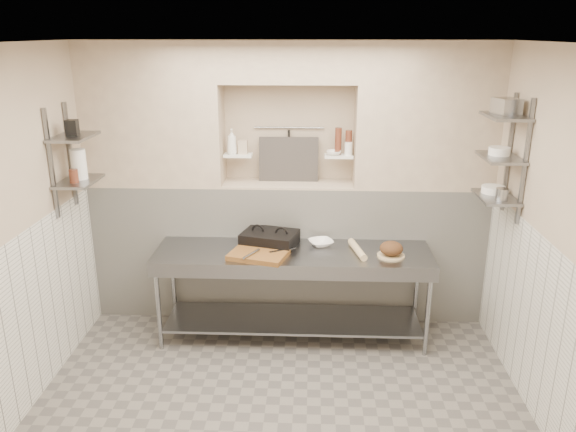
# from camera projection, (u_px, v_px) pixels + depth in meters

# --- Properties ---
(floor) EXTENTS (4.00, 3.90, 0.10)m
(floor) POSITION_uv_depth(u_px,v_px,m) (279.00, 419.00, 4.45)
(floor) COLOR #69635D
(floor) RESTS_ON ground
(ceiling) EXTENTS (4.00, 3.90, 0.10)m
(ceiling) POSITION_uv_depth(u_px,v_px,m) (276.00, 35.00, 3.54)
(ceiling) COLOR silver
(ceiling) RESTS_ON ground
(wall_right) EXTENTS (0.10, 3.90, 2.80)m
(wall_right) POSITION_uv_depth(u_px,v_px,m) (571.00, 254.00, 3.91)
(wall_right) COLOR tan
(wall_right) RESTS_ON ground
(wall_back) EXTENTS (4.00, 0.10, 2.80)m
(wall_back) POSITION_uv_depth(u_px,v_px,m) (289.00, 179.00, 5.89)
(wall_back) COLOR tan
(wall_back) RESTS_ON ground
(backwall_lower) EXTENTS (4.00, 0.40, 1.40)m
(backwall_lower) POSITION_uv_depth(u_px,v_px,m) (288.00, 249.00, 5.87)
(backwall_lower) COLOR silver
(backwall_lower) RESTS_ON floor
(alcove_sill) EXTENTS (1.30, 0.40, 0.02)m
(alcove_sill) POSITION_uv_depth(u_px,v_px,m) (288.00, 184.00, 5.65)
(alcove_sill) COLOR tan
(alcove_sill) RESTS_ON backwall_lower
(backwall_pillar_left) EXTENTS (1.35, 0.40, 1.40)m
(backwall_pillar_left) POSITION_uv_depth(u_px,v_px,m) (153.00, 114.00, 5.49)
(backwall_pillar_left) COLOR tan
(backwall_pillar_left) RESTS_ON backwall_lower
(backwall_pillar_right) EXTENTS (1.35, 0.40, 1.40)m
(backwall_pillar_right) POSITION_uv_depth(u_px,v_px,m) (426.00, 116.00, 5.38)
(backwall_pillar_right) COLOR tan
(backwall_pillar_right) RESTS_ON backwall_lower
(backwall_header) EXTENTS (1.30, 0.40, 0.40)m
(backwall_header) POSITION_uv_depth(u_px,v_px,m) (288.00, 62.00, 5.27)
(backwall_header) COLOR tan
(backwall_header) RESTS_ON backwall_lower
(wainscot_left) EXTENTS (0.02, 3.90, 1.40)m
(wainscot_left) POSITION_uv_depth(u_px,v_px,m) (19.00, 330.00, 4.29)
(wainscot_left) COLOR silver
(wainscot_left) RESTS_ON floor
(wainscot_right) EXTENTS (0.02, 3.90, 1.40)m
(wainscot_right) POSITION_uv_depth(u_px,v_px,m) (548.00, 342.00, 4.13)
(wainscot_right) COLOR silver
(wainscot_right) RESTS_ON floor
(alcove_shelf_left) EXTENTS (0.28, 0.16, 0.02)m
(alcove_shelf_left) POSITION_uv_depth(u_px,v_px,m) (238.00, 155.00, 5.58)
(alcove_shelf_left) COLOR white
(alcove_shelf_left) RESTS_ON backwall_lower
(alcove_shelf_right) EXTENTS (0.28, 0.16, 0.02)m
(alcove_shelf_right) POSITION_uv_depth(u_px,v_px,m) (339.00, 156.00, 5.54)
(alcove_shelf_right) COLOR white
(alcove_shelf_right) RESTS_ON backwall_lower
(utensil_rail) EXTENTS (0.70, 0.02, 0.02)m
(utensil_rail) POSITION_uv_depth(u_px,v_px,m) (289.00, 128.00, 5.64)
(utensil_rail) COLOR gray
(utensil_rail) RESTS_ON wall_back
(hanging_steel) EXTENTS (0.02, 0.02, 0.30)m
(hanging_steel) POSITION_uv_depth(u_px,v_px,m) (289.00, 145.00, 5.67)
(hanging_steel) COLOR black
(hanging_steel) RESTS_ON utensil_rail
(splash_panel) EXTENTS (0.60, 0.08, 0.45)m
(splash_panel) POSITION_uv_depth(u_px,v_px,m) (289.00, 159.00, 5.67)
(splash_panel) COLOR #383330
(splash_panel) RESTS_ON alcove_sill
(shelf_rail_left_a) EXTENTS (0.03, 0.03, 0.95)m
(shelf_rail_left_a) POSITION_uv_depth(u_px,v_px,m) (71.00, 154.00, 5.13)
(shelf_rail_left_a) COLOR slate
(shelf_rail_left_a) RESTS_ON wall_left
(shelf_rail_left_b) EXTENTS (0.03, 0.03, 0.95)m
(shelf_rail_left_b) POSITION_uv_depth(u_px,v_px,m) (51.00, 164.00, 4.75)
(shelf_rail_left_b) COLOR slate
(shelf_rail_left_b) RESTS_ON wall_left
(wall_shelf_left_lower) EXTENTS (0.30, 0.50, 0.02)m
(wall_shelf_left_lower) POSITION_uv_depth(u_px,v_px,m) (79.00, 181.00, 5.00)
(wall_shelf_left_lower) COLOR slate
(wall_shelf_left_lower) RESTS_ON wall_left
(wall_shelf_left_upper) EXTENTS (0.30, 0.50, 0.03)m
(wall_shelf_left_upper) POSITION_uv_depth(u_px,v_px,m) (74.00, 137.00, 4.87)
(wall_shelf_left_upper) COLOR slate
(wall_shelf_left_upper) RESTS_ON wall_left
(shelf_rail_right_a) EXTENTS (0.03, 0.03, 1.05)m
(shelf_rail_right_a) POSITION_uv_depth(u_px,v_px,m) (509.00, 153.00, 4.95)
(shelf_rail_right_a) COLOR slate
(shelf_rail_right_a) RESTS_ON wall_right
(shelf_rail_right_b) EXTENTS (0.03, 0.03, 1.05)m
(shelf_rail_right_b) POSITION_uv_depth(u_px,v_px,m) (525.00, 163.00, 4.57)
(shelf_rail_right_b) COLOR slate
(shelf_rail_right_b) RESTS_ON wall_right
(wall_shelf_right_lower) EXTENTS (0.30, 0.50, 0.02)m
(wall_shelf_right_lower) POSITION_uv_depth(u_px,v_px,m) (496.00, 197.00, 4.88)
(wall_shelf_right_lower) COLOR slate
(wall_shelf_right_lower) RESTS_ON wall_right
(wall_shelf_right_mid) EXTENTS (0.30, 0.50, 0.02)m
(wall_shelf_right_mid) POSITION_uv_depth(u_px,v_px,m) (501.00, 158.00, 4.77)
(wall_shelf_right_mid) COLOR slate
(wall_shelf_right_mid) RESTS_ON wall_right
(wall_shelf_right_upper) EXTENTS (0.30, 0.50, 0.03)m
(wall_shelf_right_upper) POSITION_uv_depth(u_px,v_px,m) (506.00, 116.00, 4.66)
(wall_shelf_right_upper) COLOR slate
(wall_shelf_right_upper) RESTS_ON wall_right
(prep_table) EXTENTS (2.60, 0.70, 0.90)m
(prep_table) POSITION_uv_depth(u_px,v_px,m) (293.00, 277.00, 5.35)
(prep_table) COLOR gray
(prep_table) RESTS_ON floor
(panini_press) EXTENTS (0.59, 0.49, 0.14)m
(panini_press) POSITION_uv_depth(u_px,v_px,m) (270.00, 239.00, 5.41)
(panini_press) COLOR black
(panini_press) RESTS_ON prep_table
(cutting_board) EXTENTS (0.59, 0.48, 0.05)m
(cutting_board) POSITION_uv_depth(u_px,v_px,m) (258.00, 255.00, 5.14)
(cutting_board) COLOR brown
(cutting_board) RESTS_ON prep_table
(knife_blade) EXTENTS (0.25, 0.16, 0.01)m
(knife_blade) POSITION_uv_depth(u_px,v_px,m) (283.00, 250.00, 5.19)
(knife_blade) COLOR gray
(knife_blade) RESTS_ON cutting_board
(tongs) EXTENTS (0.14, 0.23, 0.02)m
(tongs) POSITION_uv_depth(u_px,v_px,m) (251.00, 254.00, 5.08)
(tongs) COLOR gray
(tongs) RESTS_ON cutting_board
(mixing_bowl) EXTENTS (0.30, 0.30, 0.06)m
(mixing_bowl) POSITION_uv_depth(u_px,v_px,m) (321.00, 243.00, 5.42)
(mixing_bowl) COLOR white
(mixing_bowl) RESTS_ON prep_table
(rolling_pin) EXTENTS (0.15, 0.44, 0.07)m
(rolling_pin) POSITION_uv_depth(u_px,v_px,m) (357.00, 249.00, 5.24)
(rolling_pin) COLOR tan
(rolling_pin) RESTS_ON prep_table
(bread_board) EXTENTS (0.25, 0.25, 0.01)m
(bread_board) POSITION_uv_depth(u_px,v_px,m) (391.00, 256.00, 5.17)
(bread_board) COLOR tan
(bread_board) RESTS_ON prep_table
(bread_loaf) EXTENTS (0.21, 0.21, 0.13)m
(bread_loaf) POSITION_uv_depth(u_px,v_px,m) (391.00, 248.00, 5.14)
(bread_loaf) COLOR #4C2D19
(bread_loaf) RESTS_ON bread_board
(bottle_soap) EXTENTS (0.10, 0.10, 0.25)m
(bottle_soap) POSITION_uv_depth(u_px,v_px,m) (232.00, 142.00, 5.52)
(bottle_soap) COLOR white
(bottle_soap) RESTS_ON alcove_shelf_left
(jar_alcove) EXTENTS (0.09, 0.09, 0.13)m
(jar_alcove) POSITION_uv_depth(u_px,v_px,m) (243.00, 147.00, 5.56)
(jar_alcove) COLOR tan
(jar_alcove) RESTS_ON alcove_shelf_left
(bowl_alcove) EXTENTS (0.19, 0.19, 0.05)m
(bowl_alcove) POSITION_uv_depth(u_px,v_px,m) (334.00, 153.00, 5.51)
(bowl_alcove) COLOR white
(bowl_alcove) RESTS_ON alcove_shelf_right
(condiment_a) EXTENTS (0.07, 0.07, 0.24)m
(condiment_a) POSITION_uv_depth(u_px,v_px,m) (349.00, 142.00, 5.52)
(condiment_a) COLOR #572819
(condiment_a) RESTS_ON alcove_shelf_right
(condiment_b) EXTENTS (0.07, 0.07, 0.26)m
(condiment_b) POSITION_uv_depth(u_px,v_px,m) (338.00, 141.00, 5.52)
(condiment_b) COLOR #572819
(condiment_b) RESTS_ON alcove_shelf_right
(condiment_c) EXTENTS (0.07, 0.07, 0.13)m
(condiment_c) POSITION_uv_depth(u_px,v_px,m) (348.00, 149.00, 5.49)
(condiment_c) COLOR white
(condiment_c) RESTS_ON alcove_shelf_right
(jug_left) EXTENTS (0.13, 0.13, 0.27)m
(jug_left) POSITION_uv_depth(u_px,v_px,m) (79.00, 164.00, 4.99)
(jug_left) COLOR white
(jug_left) RESTS_ON wall_shelf_left_lower
(jar_left) EXTENTS (0.08, 0.08, 0.12)m
(jar_left) POSITION_uv_depth(u_px,v_px,m) (74.00, 176.00, 4.89)
(jar_left) COLOR #572819
(jar_left) RESTS_ON wall_shelf_left_lower
(box_left_upper) EXTENTS (0.11, 0.11, 0.14)m
(box_left_upper) POSITION_uv_depth(u_px,v_px,m) (72.00, 128.00, 4.84)
(box_left_upper) COLOR black
(box_left_upper) RESTS_ON wall_shelf_left_upper
(bowl_right) EXTENTS (0.20, 0.20, 0.06)m
(bowl_right) POSITION_uv_depth(u_px,v_px,m) (493.00, 190.00, 4.95)
(bowl_right) COLOR white
(bowl_right) RESTS_ON wall_shelf_right_lower
(canister_right) EXTENTS (0.11, 0.11, 0.11)m
(canister_right) POSITION_uv_depth(u_px,v_px,m) (502.00, 195.00, 4.72)
(canister_right) COLOR gray
(canister_right) RESTS_ON wall_shelf_right_lower
(bowl_right_mid) EXTENTS (0.18, 0.18, 0.07)m
(bowl_right_mid) POSITION_uv_depth(u_px,v_px,m) (499.00, 151.00, 4.80)
(bowl_right_mid) COLOR white
(bowl_right_mid) RESTS_ON wall_shelf_right_mid
(basket_right) EXTENTS (0.22, 0.25, 0.14)m
(basket_right) POSITION_uv_depth(u_px,v_px,m) (506.00, 106.00, 4.64)
(basket_right) COLOR gray
(basket_right) RESTS_ON wall_shelf_right_upper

